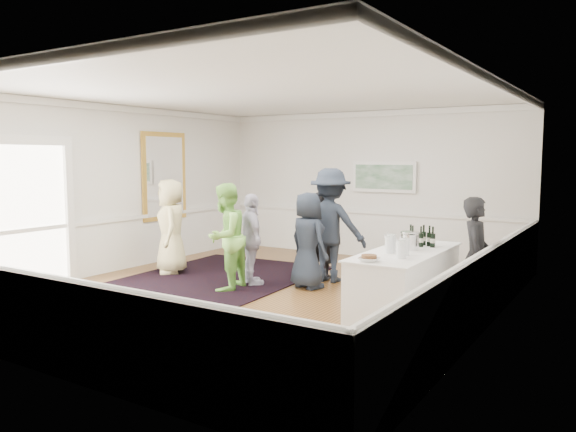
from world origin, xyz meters
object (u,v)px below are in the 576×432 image
Objects in this scene: guest_dark_b at (321,235)px; nut_bowl at (369,258)px; guest_tan at (171,227)px; guest_green at (225,237)px; serving_table at (405,285)px; guest_lilac at (252,240)px; bartender at (476,256)px; ice_bucket at (410,241)px; guest_navy at (308,240)px; guest_dark_a at (330,225)px.

guest_dark_b is 6.18× the size of nut_bowl.
guest_tan is 1.79m from guest_green.
guest_lilac is at bearing 169.87° from serving_table.
bartender is 6.45× the size of nut_bowl.
ice_bucket is at bearing -147.94° from guest_lilac.
guest_tan is 6.96× the size of nut_bowl.
guest_tan is 4.86m from ice_bucket.
guest_dark_b is at bearing 128.54° from nut_bowl.
guest_tan reaches higher than guest_navy.
ice_bucket is (0.00, 0.14, 0.58)m from serving_table.
guest_tan is 2.82m from guest_navy.
guest_lilac is (1.88, 0.01, -0.10)m from guest_tan.
guest_green is at bearing 27.66° from guest_tan.
guest_lilac is at bearing 172.50° from ice_bucket.
guest_navy is at bearing 77.89° from guest_dark_a.
guest_dark_a is (-1.97, 1.52, 0.53)m from serving_table.
nut_bowl is at bearing 63.92° from guest_green.
nut_bowl is (3.01, -0.98, 0.09)m from guest_green.
guest_tan reaches higher than guest_green.
guest_lilac is 1.42m from guest_dark_a.
serving_table is 1.09m from bartender.
nut_bowl is (-0.11, -1.11, -0.08)m from ice_bucket.
guest_tan is 6.89× the size of ice_bucket.
guest_tan is at bearing 175.47° from ice_bucket.
bartender is 3.17m from guest_dark_b.
guest_lilac is at bearing 152.28° from nut_bowl.
serving_table is 1.46× the size of guest_lilac.
ice_bucket is (2.97, -0.39, 0.26)m from guest_lilac.
guest_green is (-3.89, -0.67, 0.06)m from bartender.
guest_navy is 6.23× the size of ice_bucket.
nut_bowl is at bearing 139.06° from bartender.
serving_table is 1.10m from nut_bowl.
guest_tan reaches higher than nut_bowl.
guest_navy reaches higher than guest_dark_b.
ice_bucket is (-0.76, -0.55, 0.22)m from bartender.
guest_tan reaches higher than guest_lilac.
guest_green is at bearing 161.94° from nut_bowl.
guest_dark_a is at bearing -95.68° from guest_lilac.
ice_bucket is at bearing 89.37° from serving_table.
guest_lilac is 6.09× the size of ice_bucket.
guest_tan is at bearing 78.54° from bartender.
guest_dark_a is 0.69m from guest_navy.
guest_dark_b is (-3.00, 1.02, -0.03)m from bartender.
guest_lilac reaches higher than ice_bucket.
guest_green is (-3.13, 0.01, 0.42)m from serving_table.
guest_green is 1.90m from guest_dark_a.
guest_dark_a is at bearing 134.35° from guest_green.
bartender is 2.85m from guest_dark_a.
guest_green is 1.12× the size of guest_lilac.
ice_bucket is at bearing 84.09° from nut_bowl.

